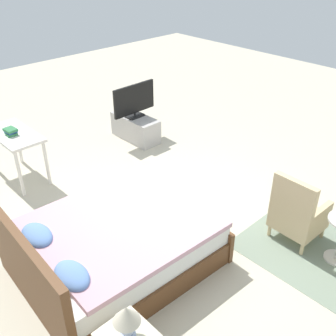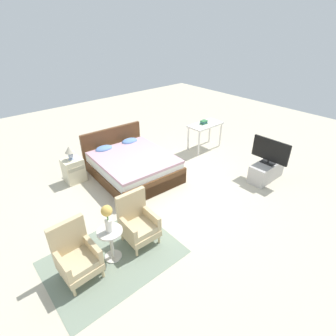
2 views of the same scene
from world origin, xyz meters
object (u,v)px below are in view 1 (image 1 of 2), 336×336
(table_lamp, at_px, (127,318))
(book_stack, at_px, (11,132))
(bed, at_px, (113,246))
(tv_flatscreen, at_px, (134,100))
(vanity_desk, at_px, (15,140))
(tv_stand, at_px, (136,128))
(armchair_by_window_right, at_px, (297,214))

(table_lamp, height_order, book_stack, table_lamp)
(bed, relative_size, tv_flatscreen, 2.40)
(tv_flatscreen, distance_m, vanity_desk, 2.15)
(tv_stand, bearing_deg, bed, 136.22)
(armchair_by_window_right, xyz_separation_m, tv_flatscreen, (3.50, -0.36, 0.37))
(bed, relative_size, vanity_desk, 2.05)
(bed, distance_m, tv_flatscreen, 3.29)
(tv_flatscreen, bearing_deg, armchair_by_window_right, 174.12)
(tv_stand, bearing_deg, tv_flatscreen, 1.40)
(vanity_desk, xyz_separation_m, book_stack, (-0.03, 0.05, 0.16))
(bed, xyz_separation_m, armchair_by_window_right, (-1.15, -1.89, 0.08))
(tv_stand, height_order, book_stack, book_stack)
(tv_flatscreen, bearing_deg, tv_stand, -178.60)
(tv_stand, relative_size, tv_flatscreen, 1.08)
(vanity_desk, height_order, book_stack, book_stack)
(armchair_by_window_right, distance_m, tv_flatscreen, 3.54)
(armchair_by_window_right, bearing_deg, book_stack, 26.75)
(table_lamp, relative_size, tv_stand, 0.34)
(armchair_by_window_right, distance_m, vanity_desk, 4.08)
(armchair_by_window_right, height_order, vanity_desk, armchair_by_window_right)
(bed, relative_size, armchair_by_window_right, 2.32)
(table_lamp, height_order, tv_flatscreen, tv_flatscreen)
(table_lamp, bearing_deg, tv_flatscreen, -39.97)
(armchair_by_window_right, xyz_separation_m, vanity_desk, (3.66, 1.78, 0.27))
(armchair_by_window_right, bearing_deg, vanity_desk, 26.00)
(armchair_by_window_right, relative_size, tv_flatscreen, 1.04)
(bed, height_order, table_lamp, bed)
(bed, xyz_separation_m, tv_flatscreen, (2.35, -2.25, 0.45))
(armchair_by_window_right, xyz_separation_m, book_stack, (3.63, 1.83, 0.43))
(bed, height_order, armchair_by_window_right, bed)
(table_lamp, relative_size, vanity_desk, 0.32)
(armchair_by_window_right, bearing_deg, bed, 58.74)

